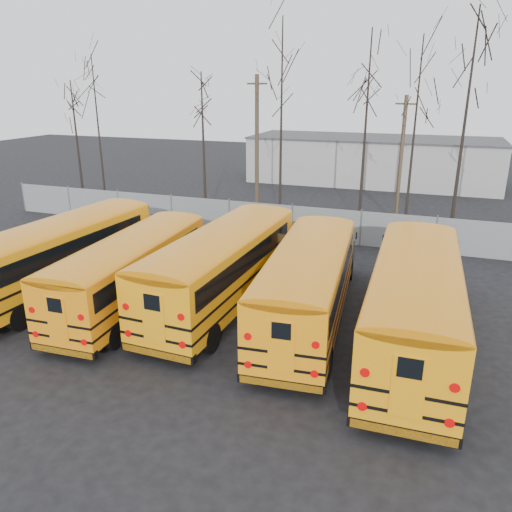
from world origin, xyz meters
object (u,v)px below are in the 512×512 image
at_px(bus_a, 63,249).
at_px(bus_d, 309,278).
at_px(utility_pole_left, 257,141).
at_px(bus_e, 415,296).
at_px(bus_c, 225,261).
at_px(bus_b, 134,265).
at_px(utility_pole_right, 401,159).

height_order(bus_a, bus_d, bus_a).
distance_m(bus_a, utility_pole_left, 18.26).
xyz_separation_m(bus_d, bus_e, (3.81, -0.69, 0.12)).
relative_size(bus_a, utility_pole_left, 1.26).
relative_size(bus_e, utility_pole_left, 1.29).
bearing_deg(bus_e, bus_a, 177.55).
bearing_deg(bus_d, bus_c, 166.97).
relative_size(bus_d, bus_e, 0.95).
distance_m(bus_a, bus_b, 3.84).
bearing_deg(utility_pole_left, bus_b, -68.70).
relative_size(bus_d, utility_pole_right, 1.42).
bearing_deg(bus_a, bus_d, 5.91).
relative_size(bus_b, bus_c, 0.92).
bearing_deg(bus_e, bus_d, 168.35).
distance_m(bus_e, utility_pole_right, 17.73).
xyz_separation_m(bus_b, utility_pole_right, (8.85, 17.58, 2.38)).
distance_m(utility_pole_left, utility_pole_right, 10.15).
bearing_deg(utility_pole_left, bus_a, -80.82).
relative_size(bus_a, bus_c, 0.99).
bearing_deg(utility_pole_right, bus_b, -92.53).
bearing_deg(bus_b, bus_d, 3.83).
bearing_deg(bus_b, bus_e, -2.04).
bearing_deg(bus_a, bus_c, 10.96).
relative_size(bus_b, utility_pole_right, 1.35).
height_order(bus_e, utility_pole_left, utility_pole_left).
bearing_deg(utility_pole_right, bus_c, -84.25).
bearing_deg(bus_d, utility_pole_right, 78.77).
height_order(bus_a, bus_c, bus_c).
height_order(bus_e, utility_pole_right, utility_pole_right).
bearing_deg(utility_pole_right, bus_e, -59.25).
height_order(bus_b, bus_e, bus_e).
distance_m(bus_b, utility_pole_left, 18.51).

